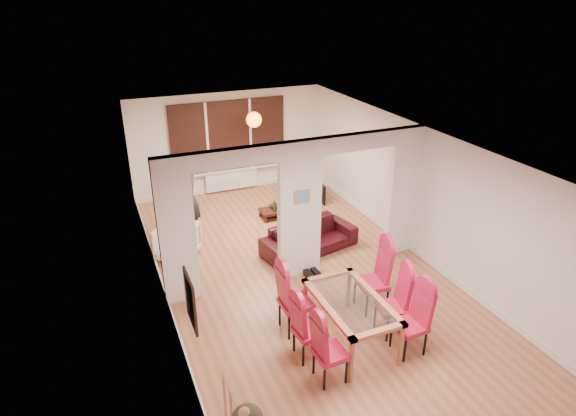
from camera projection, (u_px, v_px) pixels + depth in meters
floor at (299, 272)px, 9.17m from camera, size 5.00×9.00×0.01m
room_walls at (300, 210)px, 8.62m from camera, size 5.00×9.00×2.60m
divider_wall at (300, 210)px, 8.62m from camera, size 5.00×0.18×2.60m
bay_window_blinds at (229, 136)px, 12.26m from camera, size 3.00×0.08×1.80m
radiator at (232, 180)px, 12.73m from camera, size 1.40×0.08×0.50m
pendant_light at (254, 120)px, 11.14m from camera, size 0.36×0.36×0.36m
stair_newel at (233, 411)px, 5.46m from camera, size 0.40×1.20×1.10m
wall_poster at (190, 301)px, 5.62m from camera, size 0.04×0.52×0.67m
pillar_photo at (302, 197)px, 8.42m from camera, size 0.30×0.03×0.25m
dining_table at (350, 320)px, 7.24m from camera, size 0.90×1.59×0.75m
dining_chair_la at (331, 348)px, 6.47m from camera, size 0.43×0.43×1.03m
dining_chair_lb at (309, 327)px, 6.88m from camera, size 0.45×0.45×1.03m
dining_chair_lc at (296, 298)px, 7.40m from camera, size 0.47×0.47×1.16m
dining_chair_ra at (410, 321)px, 6.96m from camera, size 0.45×0.45×1.08m
dining_chair_rb at (392, 303)px, 7.36m from camera, size 0.51×0.51×1.07m
dining_chair_rc at (372, 278)px, 7.89m from camera, size 0.54×0.54×1.18m
sofa at (309, 238)px, 9.81m from camera, size 2.11×1.17×0.58m
armchair at (177, 242)px, 9.55m from camera, size 1.04×1.04×0.69m
person at (189, 199)px, 10.19m from camera, size 0.67×0.49×1.71m
television at (316, 190)px, 12.20m from camera, size 0.87×0.24×0.50m
coffee_table at (279, 213)px, 11.35m from camera, size 0.93×0.51×0.21m
bottle at (275, 206)px, 11.11m from camera, size 0.07×0.07×0.27m
bowl at (274, 206)px, 11.36m from camera, size 0.22×0.22×0.05m
shoes at (312, 274)px, 9.00m from camera, size 0.26×0.28×0.11m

